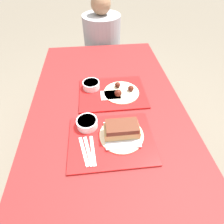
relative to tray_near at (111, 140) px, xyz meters
The scene contains 15 objects.
ground_plane 0.77m from the tray_near, 88.97° to the left, with size 12.00×12.00×0.00m, color #706656.
picnic_table 0.21m from the tray_near, 88.97° to the left, with size 0.95×1.81×0.74m.
picnic_bench_far 1.37m from the tray_near, 89.85° to the left, with size 0.90×0.28×0.44m.
tray_near is the anchor object (origin of this frame).
tray_far 0.38m from the tray_near, 82.45° to the left, with size 0.44×0.34×0.01m.
bowl_coleslaw_near 0.16m from the tray_near, 138.52° to the left, with size 0.11×0.11×0.05m.
brisket_sandwich_plate 0.07m from the tray_near, 18.03° to the left, with size 0.23×0.23×0.09m.
plastic_fork_near 0.13m from the tray_near, 153.72° to the right, with size 0.05×0.17×0.00m.
plastic_knife_near 0.11m from the tray_near, 148.60° to the right, with size 0.03×0.17×0.00m.
plastic_spoon_near 0.15m from the tray_near, 157.48° to the right, with size 0.05×0.17×0.00m.
condiment_packet 0.08m from the tray_near, 106.11° to the left, with size 0.04×0.03×0.01m.
bowl_coleslaw_far 0.45m from the tray_near, 101.25° to the left, with size 0.11×0.11×0.05m.
wings_plate_far 0.38m from the tray_near, 73.43° to the left, with size 0.23×0.23×0.05m.
napkin_far 0.35m from the tray_near, 84.37° to the left, with size 0.13×0.09×0.01m.
person_seated_across 1.32m from the tray_near, 88.14° to the left, with size 0.38×0.38×0.69m.
Camera 1 is at (-0.05, -0.72, 1.49)m, focal length 28.00 mm.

